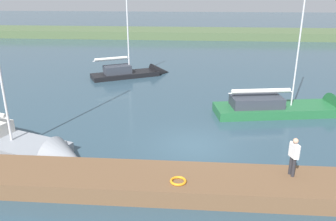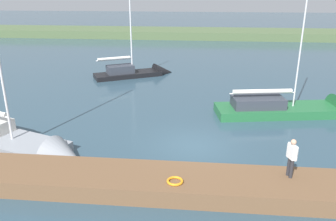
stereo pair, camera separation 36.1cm
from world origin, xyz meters
name	(u,v)px [view 2 (the right image)]	position (x,y,z in m)	size (l,w,h in m)	color
ground_plane	(193,146)	(0.00, 0.00, 0.00)	(200.00, 200.00, 0.00)	#2D4756
far_shoreline	(200,37)	(0.00, -41.16, 0.00)	(180.00, 8.00, 2.40)	#4C603D
dock_pier	(190,184)	(0.00, 4.30, 0.36)	(26.57, 2.47, 0.72)	brown
life_ring_buoy	(175,181)	(0.59, 4.79, 0.77)	(0.66, 0.66, 0.10)	orange
sailboat_far_right	(301,110)	(-6.96, -5.56, 0.24)	(10.10, 3.94, 10.76)	#236638
sailboat_mid_channel	(140,74)	(5.43, -14.69, 0.17)	(7.56, 5.26, 8.04)	black
sailboat_inner_slip	(17,146)	(9.09, 1.22, 0.18)	(9.78, 5.36, 11.74)	gray
person_on_dock	(292,156)	(-3.97, 3.90, 1.67)	(0.35, 0.60, 1.64)	#28282D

